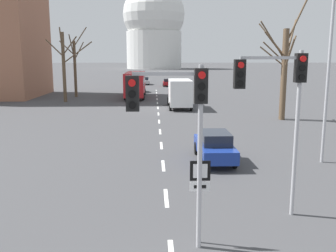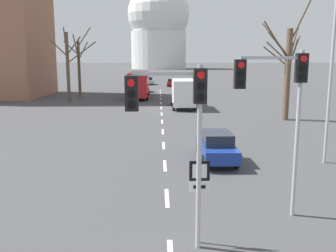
{
  "view_description": "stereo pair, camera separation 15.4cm",
  "coord_description": "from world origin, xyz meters",
  "px_view_note": "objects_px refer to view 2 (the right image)",
  "views": [
    {
      "loc": [
        -0.48,
        -5.71,
        5.5
      ],
      "look_at": [
        -0.02,
        6.19,
        3.32
      ],
      "focal_mm": 40.0,
      "sensor_mm": 36.0,
      "label": 1
    },
    {
      "loc": [
        -0.33,
        -5.72,
        5.5
      ],
      "look_at": [
        -0.02,
        6.19,
        3.32
      ],
      "focal_mm": 40.0,
      "sensor_mm": 36.0,
      "label": 2
    }
  ],
  "objects_px": {
    "street_lamp_right": "(326,51)",
    "sedan_mid_centre": "(149,81)",
    "sedan_far_left": "(172,82)",
    "traffic_signal_centre_tall": "(177,112)",
    "traffic_signal_near_right": "(280,92)",
    "sedan_near_left": "(216,146)",
    "city_bus": "(139,83)",
    "sedan_near_right": "(143,87)",
    "delivery_truck": "(183,93)",
    "route_sign_post": "(199,186)"
  },
  "relations": [
    {
      "from": "traffic_signal_centre_tall",
      "to": "sedan_near_right",
      "type": "relative_size",
      "value": 1.3
    },
    {
      "from": "traffic_signal_centre_tall",
      "to": "traffic_signal_near_right",
      "type": "distance_m",
      "value": 4.18
    },
    {
      "from": "street_lamp_right",
      "to": "sedan_far_left",
      "type": "xyz_separation_m",
      "value": [
        -5.82,
        53.85,
        -5.08
      ]
    },
    {
      "from": "sedan_near_left",
      "to": "delivery_truck",
      "type": "distance_m",
      "value": 21.74
    },
    {
      "from": "sedan_near_right",
      "to": "city_bus",
      "type": "distance_m",
      "value": 8.64
    },
    {
      "from": "street_lamp_right",
      "to": "city_bus",
      "type": "distance_m",
      "value": 35.1
    },
    {
      "from": "delivery_truck",
      "to": "traffic_signal_near_right",
      "type": "bearing_deg",
      "value": -87.35
    },
    {
      "from": "street_lamp_right",
      "to": "sedan_near_right",
      "type": "height_order",
      "value": "street_lamp_right"
    },
    {
      "from": "delivery_truck",
      "to": "sedan_far_left",
      "type": "bearing_deg",
      "value": 90.16
    },
    {
      "from": "route_sign_post",
      "to": "sedan_near_left",
      "type": "relative_size",
      "value": 0.57
    },
    {
      "from": "sedan_near_left",
      "to": "sedan_mid_centre",
      "type": "bearing_deg",
      "value": 94.91
    },
    {
      "from": "route_sign_post",
      "to": "sedan_near_right",
      "type": "height_order",
      "value": "route_sign_post"
    },
    {
      "from": "sedan_near_right",
      "to": "city_bus",
      "type": "bearing_deg",
      "value": -91.09
    },
    {
      "from": "city_bus",
      "to": "traffic_signal_centre_tall",
      "type": "bearing_deg",
      "value": -85.68
    },
    {
      "from": "sedan_far_left",
      "to": "city_bus",
      "type": "height_order",
      "value": "city_bus"
    },
    {
      "from": "sedan_near_left",
      "to": "city_bus",
      "type": "relative_size",
      "value": 0.42
    },
    {
      "from": "city_bus",
      "to": "delivery_truck",
      "type": "bearing_deg",
      "value": -63.76
    },
    {
      "from": "traffic_signal_near_right",
      "to": "sedan_mid_centre",
      "type": "height_order",
      "value": "traffic_signal_near_right"
    },
    {
      "from": "sedan_mid_centre",
      "to": "route_sign_post",
      "type": "bearing_deg",
      "value": -87.38
    },
    {
      "from": "sedan_mid_centre",
      "to": "delivery_truck",
      "type": "xyz_separation_m",
      "value": [
        4.6,
        -36.37,
        0.91
      ]
    },
    {
      "from": "street_lamp_right",
      "to": "delivery_truck",
      "type": "bearing_deg",
      "value": 104.5
    },
    {
      "from": "traffic_signal_near_right",
      "to": "sedan_near_right",
      "type": "bearing_deg",
      "value": 97.73
    },
    {
      "from": "route_sign_post",
      "to": "city_bus",
      "type": "bearing_deg",
      "value": 95.29
    },
    {
      "from": "street_lamp_right",
      "to": "sedan_mid_centre",
      "type": "relative_size",
      "value": 2.12
    },
    {
      "from": "sedan_near_right",
      "to": "sedan_far_left",
      "type": "distance_m",
      "value": 13.25
    },
    {
      "from": "sedan_near_right",
      "to": "traffic_signal_near_right",
      "type": "bearing_deg",
      "value": -82.27
    },
    {
      "from": "sedan_near_left",
      "to": "city_bus",
      "type": "bearing_deg",
      "value": 100.02
    },
    {
      "from": "traffic_signal_near_right",
      "to": "city_bus",
      "type": "relative_size",
      "value": 0.53
    },
    {
      "from": "sedan_near_left",
      "to": "sedan_far_left",
      "type": "xyz_separation_m",
      "value": [
        -0.47,
        53.4,
        -0.09
      ]
    },
    {
      "from": "sedan_mid_centre",
      "to": "sedan_near_right",
      "type": "bearing_deg",
      "value": -92.09
    },
    {
      "from": "sedan_mid_centre",
      "to": "sedan_far_left",
      "type": "bearing_deg",
      "value": -46.08
    },
    {
      "from": "traffic_signal_centre_tall",
      "to": "sedan_near_left",
      "type": "relative_size",
      "value": 1.17
    },
    {
      "from": "traffic_signal_near_right",
      "to": "sedan_near_left",
      "type": "height_order",
      "value": "traffic_signal_near_right"
    },
    {
      "from": "sedan_near_right",
      "to": "sedan_mid_centre",
      "type": "distance_m",
      "value": 16.91
    },
    {
      "from": "traffic_signal_centre_tall",
      "to": "delivery_truck",
      "type": "height_order",
      "value": "traffic_signal_centre_tall"
    },
    {
      "from": "traffic_signal_near_right",
      "to": "delivery_truck",
      "type": "distance_m",
      "value": 28.94
    },
    {
      "from": "street_lamp_right",
      "to": "traffic_signal_centre_tall",
      "type": "bearing_deg",
      "value": -132.07
    },
    {
      "from": "sedan_near_left",
      "to": "delivery_truck",
      "type": "xyz_separation_m",
      "value": [
        -0.39,
        21.72,
        0.87
      ]
    },
    {
      "from": "traffic_signal_centre_tall",
      "to": "route_sign_post",
      "type": "relative_size",
      "value": 2.04
    },
    {
      "from": "traffic_signal_centre_tall",
      "to": "traffic_signal_near_right",
      "type": "xyz_separation_m",
      "value": [
        3.55,
        2.19,
        0.32
      ]
    },
    {
      "from": "street_lamp_right",
      "to": "sedan_near_left",
      "type": "bearing_deg",
      "value": 175.18
    },
    {
      "from": "sedan_far_left",
      "to": "traffic_signal_centre_tall",
      "type": "bearing_deg",
      "value": -91.95
    },
    {
      "from": "sedan_near_left",
      "to": "sedan_near_right",
      "type": "relative_size",
      "value": 1.11
    },
    {
      "from": "sedan_near_left",
      "to": "sedan_mid_centre",
      "type": "relative_size",
      "value": 1.0
    },
    {
      "from": "traffic_signal_near_right",
      "to": "sedan_near_right",
      "type": "height_order",
      "value": "traffic_signal_near_right"
    },
    {
      "from": "city_bus",
      "to": "route_sign_post",
      "type": "bearing_deg",
      "value": -84.71
    },
    {
      "from": "traffic_signal_centre_tall",
      "to": "street_lamp_right",
      "type": "bearing_deg",
      "value": 47.93
    },
    {
      "from": "sedan_near_right",
      "to": "sedan_near_left",
      "type": "bearing_deg",
      "value": -82.25
    },
    {
      "from": "sedan_near_right",
      "to": "sedan_mid_centre",
      "type": "bearing_deg",
      "value": 87.91
    },
    {
      "from": "sedan_far_left",
      "to": "delivery_truck",
      "type": "bearing_deg",
      "value": -89.84
    }
  ]
}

